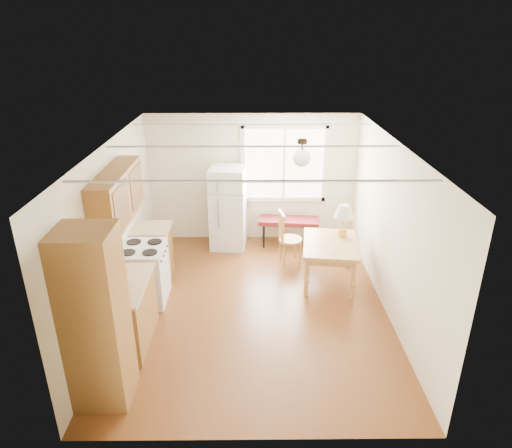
{
  "coord_description": "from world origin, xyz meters",
  "views": [
    {
      "loc": [
        -0.01,
        -5.96,
        3.93
      ],
      "look_at": [
        0.05,
        0.5,
        1.15
      ],
      "focal_mm": 32.0,
      "sensor_mm": 36.0,
      "label": 1
    }
  ],
  "objects_px": {
    "bench": "(289,222)",
    "chair": "(286,234)",
    "refrigerator": "(228,208)",
    "dining_table": "(330,248)"
  },
  "relations": [
    {
      "from": "dining_table",
      "to": "chair",
      "type": "distance_m",
      "value": 0.98
    },
    {
      "from": "refrigerator",
      "to": "chair",
      "type": "xyz_separation_m",
      "value": [
        1.05,
        -0.69,
        -0.24
      ]
    },
    {
      "from": "dining_table",
      "to": "chair",
      "type": "bearing_deg",
      "value": 140.68
    },
    {
      "from": "dining_table",
      "to": "chair",
      "type": "xyz_separation_m",
      "value": [
        -0.67,
        0.71,
        -0.07
      ]
    },
    {
      "from": "bench",
      "to": "chair",
      "type": "relative_size",
      "value": 1.25
    },
    {
      "from": "refrigerator",
      "to": "bench",
      "type": "distance_m",
      "value": 1.21
    },
    {
      "from": "chair",
      "to": "dining_table",
      "type": "bearing_deg",
      "value": -57.1
    },
    {
      "from": "bench",
      "to": "chair",
      "type": "distance_m",
      "value": 0.76
    },
    {
      "from": "dining_table",
      "to": "chair",
      "type": "relative_size",
      "value": 1.3
    },
    {
      "from": "refrigerator",
      "to": "dining_table",
      "type": "relative_size",
      "value": 1.27
    }
  ]
}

